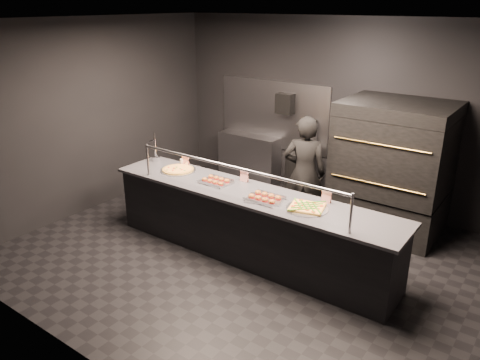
% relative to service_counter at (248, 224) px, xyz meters
% --- Properties ---
extents(room, '(6.04, 6.00, 3.00)m').
position_rel_service_counter_xyz_m(room, '(-0.02, 0.05, 1.03)').
color(room, black).
rests_on(room, ground).
extents(service_counter, '(4.10, 0.78, 1.37)m').
position_rel_service_counter_xyz_m(service_counter, '(0.00, 0.00, 0.00)').
color(service_counter, black).
rests_on(service_counter, ground).
extents(pizza_oven, '(1.50, 1.23, 1.91)m').
position_rel_service_counter_xyz_m(pizza_oven, '(1.20, 1.90, 0.50)').
color(pizza_oven, black).
rests_on(pizza_oven, ground).
extents(prep_shelf, '(1.20, 0.35, 0.90)m').
position_rel_service_counter_xyz_m(prep_shelf, '(-1.60, 2.32, -0.01)').
color(prep_shelf, '#99999E').
rests_on(prep_shelf, ground).
extents(towel_dispenser, '(0.30, 0.20, 0.35)m').
position_rel_service_counter_xyz_m(towel_dispenser, '(-0.90, 2.39, 1.09)').
color(towel_dispenser, black).
rests_on(towel_dispenser, room).
extents(fire_extinguisher, '(0.14, 0.14, 0.51)m').
position_rel_service_counter_xyz_m(fire_extinguisher, '(-0.35, 2.40, 0.60)').
color(fire_extinguisher, '#B2B2B7').
rests_on(fire_extinguisher, room).
extents(beer_tap, '(0.12, 0.18, 0.47)m').
position_rel_service_counter_xyz_m(beer_tap, '(-1.86, 0.20, 0.59)').
color(beer_tap, silver).
rests_on(beer_tap, service_counter).
extents(round_pizza, '(0.52, 0.52, 0.03)m').
position_rel_service_counter_xyz_m(round_pizza, '(-1.29, 0.07, 0.47)').
color(round_pizza, silver).
rests_on(round_pizza, service_counter).
extents(slider_tray_a, '(0.44, 0.35, 0.06)m').
position_rel_service_counter_xyz_m(slider_tray_a, '(-0.55, 0.01, 0.48)').
color(slider_tray_a, silver).
rests_on(slider_tray_a, service_counter).
extents(slider_tray_b, '(0.51, 0.44, 0.07)m').
position_rel_service_counter_xyz_m(slider_tray_b, '(0.30, -0.09, 0.48)').
color(slider_tray_b, silver).
rests_on(slider_tray_b, service_counter).
extents(square_pizza, '(0.49, 0.49, 0.05)m').
position_rel_service_counter_xyz_m(square_pizza, '(0.85, -0.02, 0.47)').
color(square_pizza, silver).
rests_on(square_pizza, service_counter).
extents(condiment_jar, '(0.15, 0.06, 0.10)m').
position_rel_service_counter_xyz_m(condiment_jar, '(-1.37, 0.28, 0.50)').
color(condiment_jar, silver).
rests_on(condiment_jar, service_counter).
extents(tent_cards, '(2.40, 0.04, 0.15)m').
position_rel_service_counter_xyz_m(tent_cards, '(-0.22, 0.28, 0.53)').
color(tent_cards, white).
rests_on(tent_cards, service_counter).
extents(trash_bin, '(0.50, 0.50, 0.83)m').
position_rel_service_counter_xyz_m(trash_bin, '(-0.44, 2.15, -0.05)').
color(trash_bin, black).
rests_on(trash_bin, ground).
extents(worker, '(0.73, 0.62, 1.70)m').
position_rel_service_counter_xyz_m(worker, '(0.15, 1.21, 0.39)').
color(worker, black).
rests_on(worker, ground).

